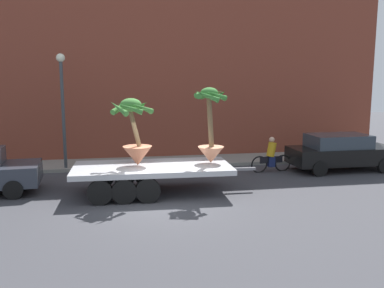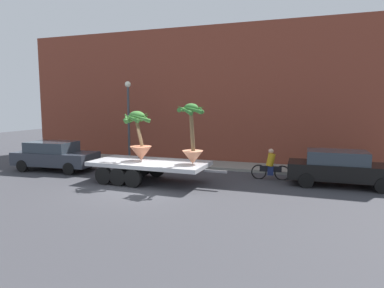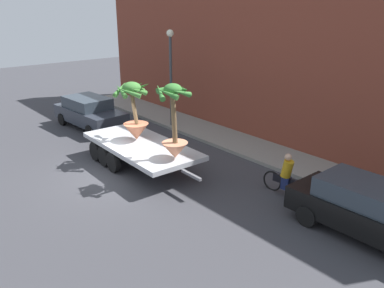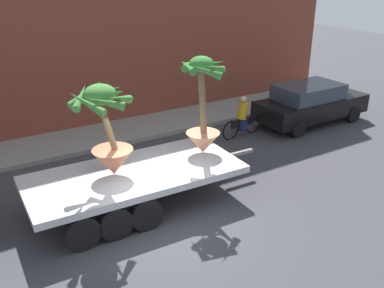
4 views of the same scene
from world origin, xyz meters
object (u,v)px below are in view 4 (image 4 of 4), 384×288
object	(u,v)px
flatbed_trailer	(126,181)
cyclist	(242,119)
potted_palm_rear	(108,135)
potted_palm_middle	(202,112)
parked_car	(310,103)

from	to	relation	value
flatbed_trailer	cyclist	bearing A→B (deg)	23.50
potted_palm_rear	potted_palm_middle	world-z (taller)	potted_palm_middle
potted_palm_middle	cyclist	world-z (taller)	potted_palm_middle
potted_palm_rear	cyclist	bearing A→B (deg)	21.31
cyclist	parked_car	bearing A→B (deg)	-5.35
flatbed_trailer	potted_palm_middle	bearing A→B (deg)	1.94
potted_palm_rear	parked_car	world-z (taller)	potted_palm_rear
flatbed_trailer	parked_car	world-z (taller)	parked_car
flatbed_trailer	potted_palm_middle	world-z (taller)	potted_palm_middle
potted_palm_rear	potted_palm_middle	bearing A→B (deg)	-0.79
flatbed_trailer	potted_palm_middle	xyz separation A→B (m)	(2.32, 0.08, 1.41)
cyclist	parked_car	xyz separation A→B (m)	(3.06, -0.29, 0.16)
potted_palm_middle	cyclist	distance (m)	4.23
cyclist	potted_palm_middle	bearing A→B (deg)	-144.05
cyclist	potted_palm_rear	bearing A→B (deg)	-158.69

